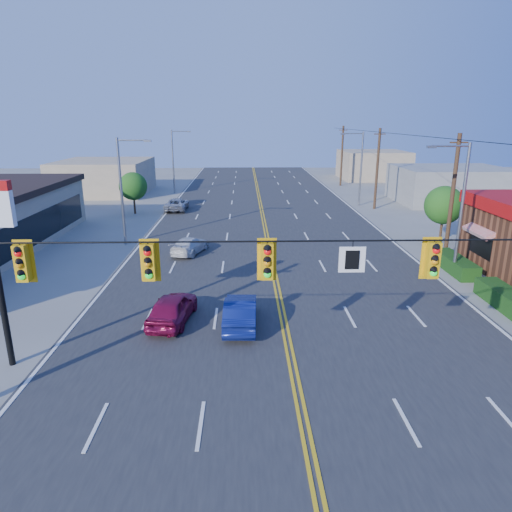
{
  "coord_description": "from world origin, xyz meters",
  "views": [
    {
      "loc": [
        -1.83,
        -12.2,
        9.24
      ],
      "look_at": [
        -1.22,
        11.25,
        2.2
      ],
      "focal_mm": 32.0,
      "sensor_mm": 36.0,
      "label": 1
    }
  ],
  "objects_px": {
    "car_blue": "(240,313)",
    "car_white": "(190,246)",
    "car_silver": "(177,205)",
    "car_magenta": "(172,309)",
    "signal_span": "(305,279)"
  },
  "relations": [
    {
      "from": "car_blue",
      "to": "car_white",
      "type": "bearing_deg",
      "value": -71.32
    },
    {
      "from": "car_silver",
      "to": "car_blue",
      "type": "bearing_deg",
      "value": 104.3
    },
    {
      "from": "car_blue",
      "to": "car_magenta",
      "type": "bearing_deg",
      "value": -7.11
    },
    {
      "from": "car_silver",
      "to": "car_white",
      "type": "bearing_deg",
      "value": 101.74
    },
    {
      "from": "car_magenta",
      "to": "car_silver",
      "type": "height_order",
      "value": "car_magenta"
    },
    {
      "from": "signal_span",
      "to": "car_blue",
      "type": "xyz_separation_m",
      "value": [
        -1.92,
        7.18,
        -4.2
      ]
    },
    {
      "from": "signal_span",
      "to": "car_blue",
      "type": "height_order",
      "value": "signal_span"
    },
    {
      "from": "car_white",
      "to": "car_silver",
      "type": "xyz_separation_m",
      "value": [
        -3.18,
        16.15,
        0.06
      ]
    },
    {
      "from": "signal_span",
      "to": "car_blue",
      "type": "relative_size",
      "value": 5.88
    },
    {
      "from": "car_blue",
      "to": "car_silver",
      "type": "distance_m",
      "value": 29.04
    },
    {
      "from": "car_magenta",
      "to": "signal_span",
      "type": "bearing_deg",
      "value": 131.67
    },
    {
      "from": "signal_span",
      "to": "car_magenta",
      "type": "bearing_deg",
      "value": 123.73
    },
    {
      "from": "signal_span",
      "to": "car_magenta",
      "type": "height_order",
      "value": "signal_span"
    },
    {
      "from": "signal_span",
      "to": "car_silver",
      "type": "bearing_deg",
      "value": 103.95
    },
    {
      "from": "car_blue",
      "to": "car_white",
      "type": "relative_size",
      "value": 1.04
    }
  ]
}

